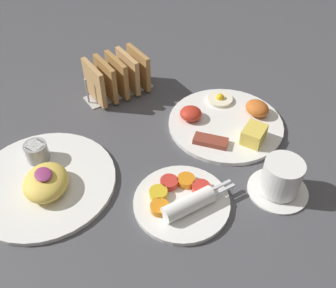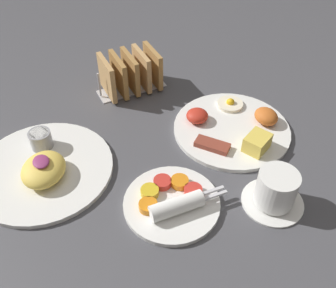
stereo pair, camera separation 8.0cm
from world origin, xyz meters
name	(u,v)px [view 2 (the right image)]	position (x,y,z in m)	size (l,w,h in m)	color
ground_plane	(138,145)	(0.00, 0.00, 0.00)	(3.00, 3.00, 0.00)	#47474C
plate_breakfast	(234,127)	(0.05, 0.22, 0.01)	(0.27, 0.27, 0.05)	white
plate_condiments	(172,202)	(0.18, -0.01, 0.01)	(0.19, 0.19, 0.04)	white
plate_foreground	(43,167)	(-0.01, -0.21, 0.01)	(0.29, 0.29, 0.06)	white
toast_rack	(131,73)	(-0.21, 0.07, 0.05)	(0.10, 0.18, 0.10)	#B7B7BC
coffee_cup	(276,191)	(0.26, 0.17, 0.04)	(0.12, 0.12, 0.08)	white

